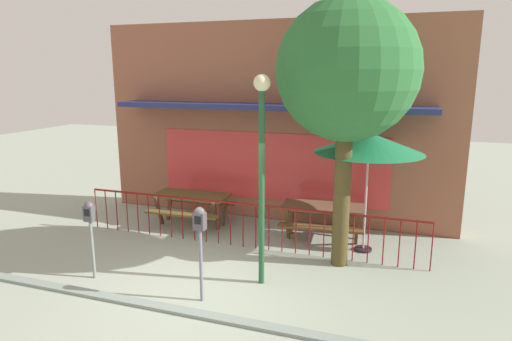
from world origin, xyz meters
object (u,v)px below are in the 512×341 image
parking_meter_near (90,219)px  street_lamp (262,150)px  street_tree (347,72)px  parking_meter_far (200,229)px  patio_umbrella (369,143)px  picnic_table_right (323,213)px  picnic_table_left (191,201)px

parking_meter_near → street_lamp: size_ratio=0.40×
parking_meter_near → street_tree: size_ratio=0.29×
parking_meter_near → parking_meter_far: size_ratio=0.91×
patio_umbrella → parking_meter_near: bearing=-147.4°
street_tree → picnic_table_right: bearing=114.2°
picnic_table_left → patio_umbrella: size_ratio=0.74×
parking_meter_far → street_lamp: size_ratio=0.44×
picnic_table_right → parking_meter_far: bearing=-111.9°
street_lamp → patio_umbrella: bearing=53.1°
patio_umbrella → parking_meter_near: 5.45m
picnic_table_left → parking_meter_near: parking_meter_near is taller
picnic_table_left → street_tree: 4.95m
picnic_table_left → street_tree: (3.74, -1.14, 3.03)m
picnic_table_right → street_lamp: 3.11m
picnic_table_left → street_tree: street_tree is taller
picnic_table_left → street_lamp: bearing=-42.8°
parking_meter_near → parking_meter_far: bearing=-3.2°
parking_meter_far → street_tree: street_tree is taller
street_lamp → picnic_table_left: bearing=137.2°
patio_umbrella → street_tree: size_ratio=0.50×
picnic_table_right → parking_meter_far: 3.69m
parking_meter_near → street_lamp: 3.28m
parking_meter_far → picnic_table_left: bearing=119.2°
picnic_table_left → parking_meter_far: size_ratio=1.16×
parking_meter_far → street_lamp: street_lamp is taller
picnic_table_right → street_tree: street_tree is taller
picnic_table_left → picnic_table_right: size_ratio=0.96×
parking_meter_far → street_lamp: bearing=51.5°
picnic_table_right → picnic_table_left: bearing=-178.3°
picnic_table_left → patio_umbrella: 4.45m
street_lamp → street_tree: bearing=46.2°
picnic_table_left → patio_umbrella: patio_umbrella is taller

